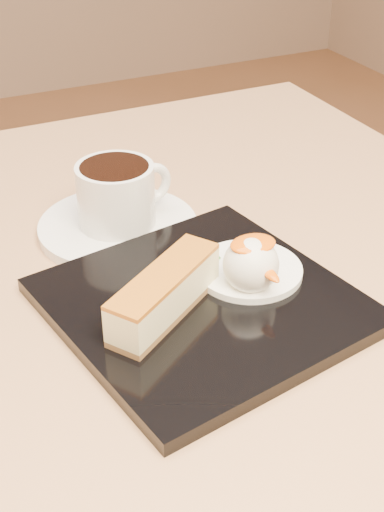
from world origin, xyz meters
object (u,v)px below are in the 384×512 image
table (141,432)px  cheesecake (165,293)px  ice_cream_scoop (251,265)px  saucer (118,227)px  coffee_cup (118,193)px  dessert_plate (203,304)px

table → cheesecake: size_ratio=7.10×
table → cheesecake: cheesecake is taller
ice_cream_scoop → saucer: bearing=111.3°
coffee_cup → table: bearing=-115.0°
saucer → table: bearing=-104.0°
dessert_plate → saucer: dessert_plate is taller
cheesecake → dessert_plate: bearing=-25.7°
table → coffee_cup: (0.03, 0.11, 0.20)m
table → dessert_plate: size_ratio=3.64×
table → dessert_plate: 0.17m
table → saucer: (0.03, 0.11, 0.16)m
cheesecake → saucer: cheesecake is taller
ice_cream_scoop → coffee_cup: (-0.06, 0.15, 0.01)m
dessert_plate → ice_cream_scoop: size_ratio=4.87×
cheesecake → ice_cream_scoop: bearing=-33.8°
coffee_cup → cheesecake: bearing=-107.2°
ice_cream_scoop → coffee_cup: size_ratio=0.47×
saucer → coffee_cup: 0.04m
ice_cream_scoop → coffee_cup: coffee_cup is taller
cheesecake → saucer: (0.02, 0.15, -0.03)m
dessert_plate → saucer: (-0.02, 0.14, -0.00)m
table → saucer: bearing=76.0°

